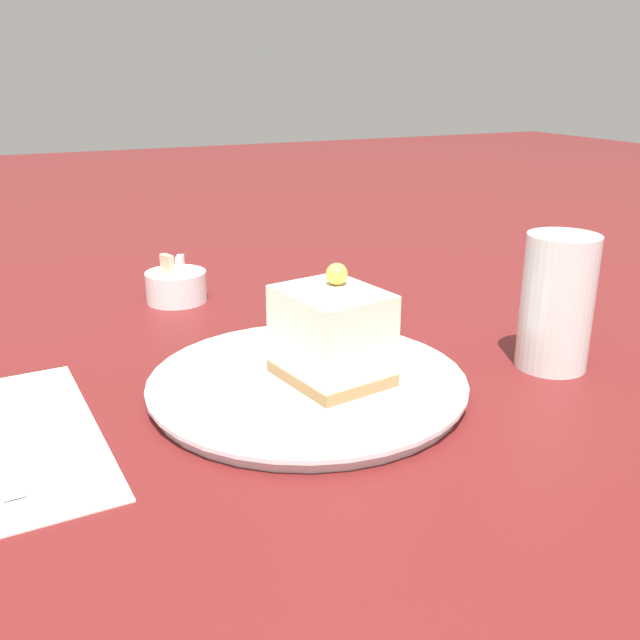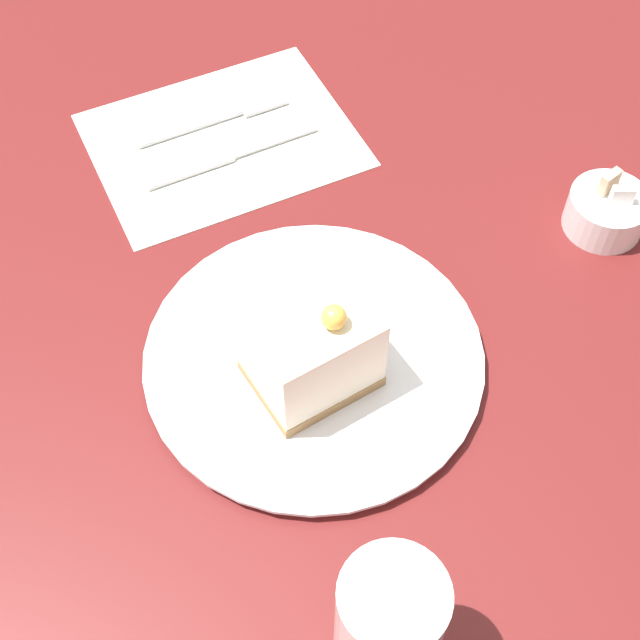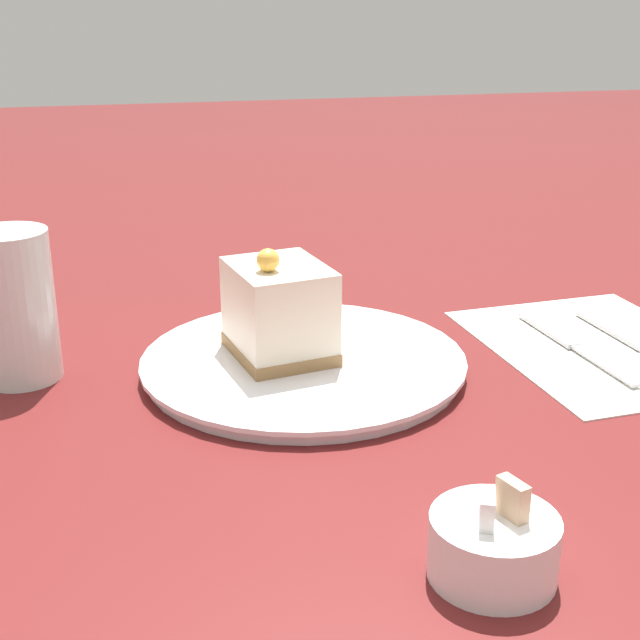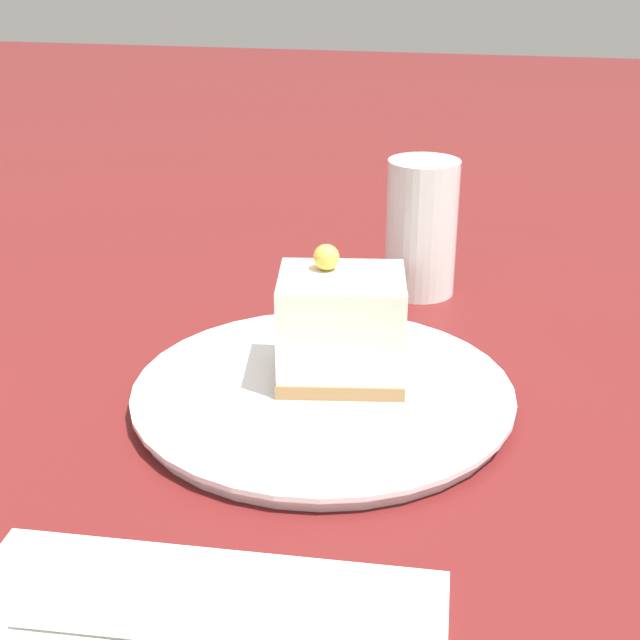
# 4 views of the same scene
# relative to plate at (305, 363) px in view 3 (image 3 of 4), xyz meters

# --- Properties ---
(ground_plane) EXTENTS (4.00, 4.00, 0.00)m
(ground_plane) POSITION_rel_plate_xyz_m (0.00, 0.04, -0.01)
(ground_plane) COLOR #5B1919
(plate) EXTENTS (0.28, 0.28, 0.01)m
(plate) POSITION_rel_plate_xyz_m (0.00, 0.00, 0.00)
(plate) COLOR white
(plate) RESTS_ON ground_plane
(cake_slice) EXTENTS (0.09, 0.10, 0.10)m
(cake_slice) POSITION_rel_plate_xyz_m (0.02, -0.01, 0.05)
(cake_slice) COLOR #9E7547
(cake_slice) RESTS_ON plate
(napkin) EXTENTS (0.21, 0.26, 0.00)m
(napkin) POSITION_rel_plate_xyz_m (-0.28, 0.01, -0.01)
(napkin) COLOR white
(napkin) RESTS_ON ground_plane
(fork) EXTENTS (0.03, 0.16, 0.00)m
(fork) POSITION_rel_plate_xyz_m (-0.30, 0.03, -0.00)
(fork) COLOR #B2B2B7
(fork) RESTS_ON napkin
(knife) EXTENTS (0.03, 0.18, 0.00)m
(knife) POSITION_rel_plate_xyz_m (-0.25, -0.00, -0.00)
(knife) COLOR #B2B2B7
(knife) RESTS_ON napkin
(sugar_bowl) EXTENTS (0.07, 0.07, 0.06)m
(sugar_bowl) POSITION_rel_plate_xyz_m (-0.04, 0.30, 0.01)
(sugar_bowl) COLOR white
(sugar_bowl) RESTS_ON ground_plane
(drinking_glass) EXTENTS (0.07, 0.07, 0.13)m
(drinking_glass) POSITION_rel_plate_xyz_m (0.24, -0.04, 0.06)
(drinking_glass) COLOR silver
(drinking_glass) RESTS_ON ground_plane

